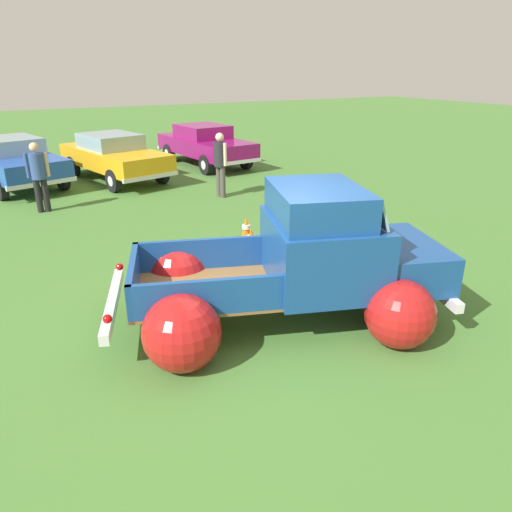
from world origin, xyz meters
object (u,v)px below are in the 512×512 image
Objects in this scene: spectator_1 at (220,161)px; lane_cone_0 at (246,232)px; spectator_0 at (38,173)px; lane_cone_1 at (251,243)px; show_car_2 at (205,144)px; show_car_0 at (12,160)px; vintage_pickup_truck at (303,268)px; show_car_1 at (114,155)px.

spectator_1 reaches higher than lane_cone_0.
spectator_0 is 6.12m from lane_cone_1.
spectator_0 reaches higher than show_car_2.
show_car_0 is 3.41m from spectator_0.
lane_cone_1 is at bearing 98.72° from vintage_pickup_truck.
show_car_1 is at bearing 143.68° from spectator_0.
show_car_0 and show_car_2 have the same top height.
show_car_2 is (3.23, 11.22, 0.02)m from vintage_pickup_truck.
show_car_0 is at bearing -167.90° from spectator_0.
vintage_pickup_truck is at bearing -22.74° from show_car_2.
vintage_pickup_truck is 3.04m from lane_cone_0.
show_car_1 is 7.55× the size of lane_cone_1.
spectator_1 is at bearing 72.34° from lane_cone_1.
show_car_2 is at bearing 72.51° from lane_cone_0.
show_car_2 is 9.35m from lane_cone_1.
spectator_1 is 2.78× the size of lane_cone_0.
spectator_1 is 4.08m from lane_cone_0.
vintage_pickup_truck is 7.92× the size of lane_cone_1.
lane_cone_0 is (3.31, -4.62, -0.67)m from spectator_0.
show_car_1 reaches higher than lane_cone_1.
show_car_2 is 2.65× the size of spectator_1.
lane_cone_0 is (0.87, -7.41, -0.47)m from show_car_1.
show_car_1 is 8.07m from lane_cone_1.
spectator_0 is 2.72× the size of lane_cone_0.
vintage_pickup_truck reaches higher than spectator_0.
vintage_pickup_truck is at bearing 0.79° from show_car_0.
show_car_0 is at bearing 112.25° from lane_cone_1.
show_car_2 is at bearing 126.54° from spectator_0.
lane_cone_0 is at bearing 96.66° from vintage_pickup_truck.
vintage_pickup_truck is 1.05× the size of show_car_1.
vintage_pickup_truck is 8.03m from spectator_0.
show_car_0 is 9.32m from lane_cone_1.
spectator_0 is at bearing 125.63° from lane_cone_0.
show_car_1 is 2.72× the size of spectator_1.
spectator_0 is 5.72m from lane_cone_0.
lane_cone_1 is (3.09, -5.24, -0.67)m from spectator_0.
spectator_0 is (0.43, -3.37, 0.19)m from show_car_0.
show_car_0 is at bearing -53.31° from spectator_1.
vintage_pickup_truck is 11.68m from show_car_2.
show_car_0 is at bearing 115.08° from lane_cone_0.
show_car_1 is at bearing -73.15° from spectator_1.
show_car_0 is (-3.12, 10.94, 0.03)m from vintage_pickup_truck.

